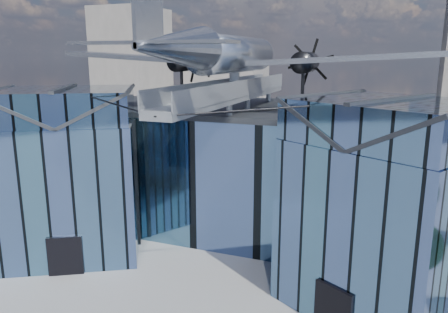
% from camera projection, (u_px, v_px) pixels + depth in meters
% --- Properties ---
extents(ground_plane, '(120.00, 120.00, 0.00)m').
position_uv_depth(ground_plane, '(213.00, 266.00, 29.54)').
color(ground_plane, gray).
extents(museum, '(32.88, 24.50, 17.60)m').
position_uv_depth(museum, '(242.00, 167.00, 33.57)').
color(museum, '#476891').
rests_on(museum, ground).
extents(bg_towers, '(77.00, 24.50, 26.00)m').
position_uv_depth(bg_towers, '(338.00, 79.00, 72.59)').
color(bg_towers, slate).
rests_on(bg_towers, ground).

